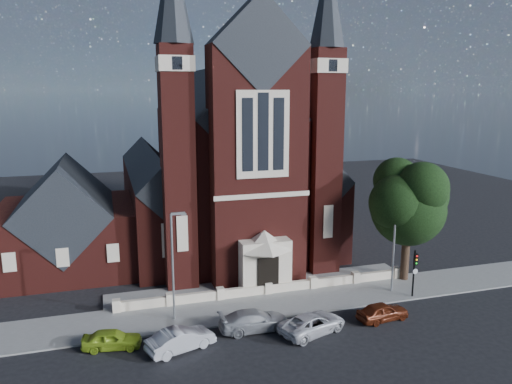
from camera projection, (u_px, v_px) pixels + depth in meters
ground at (241, 261)px, 48.98m from camera, size 120.00×120.00×0.00m
pavement_strip at (276, 304)px, 39.14m from camera, size 60.00×5.00×0.12m
forecourt_paving at (261, 285)px, 42.89m from camera, size 26.00×3.00×0.14m
forecourt_wall at (268, 294)px, 41.02m from camera, size 24.00×0.40×0.90m
church at (222, 167)px, 54.78m from camera, size 20.01×34.90×29.20m
parish_hall at (67, 227)px, 46.44m from camera, size 12.00×12.20×10.24m
street_tree at (411, 204)px, 42.46m from camera, size 6.40×6.60×10.70m
street_lamp_left at (174, 260)px, 35.50m from camera, size 1.16×0.22×8.09m
street_lamp_right at (395, 239)px, 40.62m from camera, size 1.16×0.22×8.09m
traffic_signal at (415, 268)px, 39.81m from camera, size 0.28×0.42×4.00m
car_lime_van at (112, 339)px, 32.32m from camera, size 3.98×2.10×1.29m
car_silver_a at (181, 340)px, 32.08m from camera, size 4.75×2.96×1.48m
car_silver_b at (254, 320)px, 34.79m from camera, size 4.98×2.06×1.44m
car_white_suv at (312, 323)px, 34.42m from camera, size 5.45×3.83×1.38m
car_dark_red at (383, 311)px, 36.30m from camera, size 4.08×2.03×1.34m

